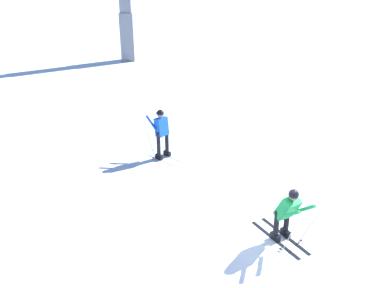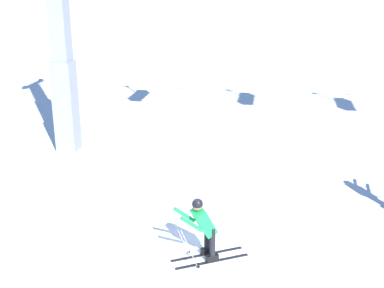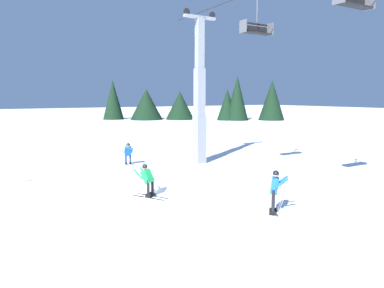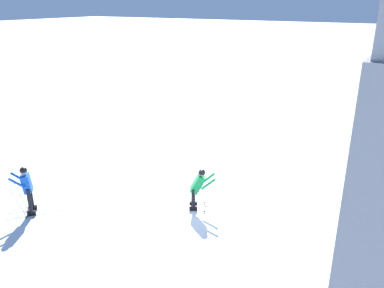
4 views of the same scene
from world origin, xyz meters
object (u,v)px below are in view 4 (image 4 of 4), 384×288
object	(u,v)px
skier_distant_downhill	(27,187)
trail_marker_pole	(380,153)
skier_carving_main	(198,186)
lift_tower_near	(365,258)

from	to	relation	value
skier_distant_downhill	trail_marker_pole	bearing A→B (deg)	-136.72
skier_carving_main	skier_distant_downhill	bearing A→B (deg)	33.97
skier_carving_main	skier_distant_downhill	distance (m)	5.83
skier_carving_main	trail_marker_pole	xyz separation A→B (m)	(-5.12, -6.12, 0.18)
skier_carving_main	lift_tower_near	size ratio (longest dim) A/B	0.17
trail_marker_pole	skier_distant_downhill	world-z (taller)	trail_marker_pole
lift_tower_near	trail_marker_pole	xyz separation A→B (m)	(0.71, -12.59, -3.21)
skier_carving_main	trail_marker_pole	world-z (taller)	trail_marker_pole
skier_carving_main	lift_tower_near	bearing A→B (deg)	131.98
lift_tower_near	skier_carving_main	bearing A→B (deg)	-48.02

